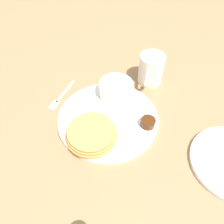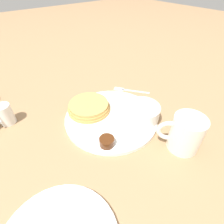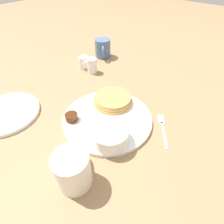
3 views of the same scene
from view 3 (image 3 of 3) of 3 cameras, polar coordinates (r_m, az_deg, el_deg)
name	(u,v)px [view 3 (image 3 of 3)]	position (r m, az deg, el deg)	size (l,w,h in m)	color
ground_plane	(108,120)	(0.58, -1.47, -2.58)	(4.00, 4.00, 0.00)	#93704C
plate	(107,119)	(0.57, -1.48, -2.16)	(0.29, 0.29, 0.01)	white
pancake_stack	(113,99)	(0.62, 0.24, 4.14)	(0.14, 0.14, 0.03)	tan
bowl	(110,135)	(0.49, -0.72, -7.45)	(0.10, 0.10, 0.05)	white
syrup_cup	(71,117)	(0.57, -13.09, -1.61)	(0.04, 0.04, 0.02)	#47230F
butter_ramekin	(104,142)	(0.48, -2.68, -9.71)	(0.04, 0.04, 0.04)	white
coffee_mug	(73,169)	(0.42, -12.57, -17.80)	(0.09, 0.10, 0.10)	silver
creamer_pitcher_near	(92,65)	(0.81, -6.60, 14.88)	(0.06, 0.05, 0.07)	white
creamer_pitcher_far	(83,62)	(0.86, -9.35, 15.71)	(0.07, 0.04, 0.06)	white
fork	(163,126)	(0.58, 16.17, -4.50)	(0.09, 0.12, 0.00)	silver
second_mug	(103,48)	(0.95, -3.03, 20.06)	(0.09, 0.09, 0.09)	slate
far_plate	(6,113)	(0.69, -31.23, -0.29)	(0.22, 0.22, 0.01)	white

